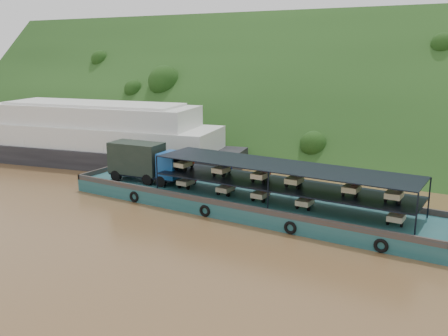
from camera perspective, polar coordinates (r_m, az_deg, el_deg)
The scene contains 4 objects.
ground at distance 44.41m, azimuth 0.19°, elevation -5.11°, with size 160.00×160.00×0.00m, color brown.
hillside at distance 76.55m, azimuth 14.28°, elevation 2.44°, with size 140.00×28.00×28.00m, color #183212.
cargo_barge at distance 45.45m, azimuth 0.80°, elevation -2.99°, with size 35.00×7.18×5.06m.
passenger_ferry at distance 65.27m, azimuth -14.47°, elevation 3.49°, with size 38.68×17.08×7.60m.
Camera 1 is at (21.75, -36.01, 14.22)m, focal length 40.00 mm.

